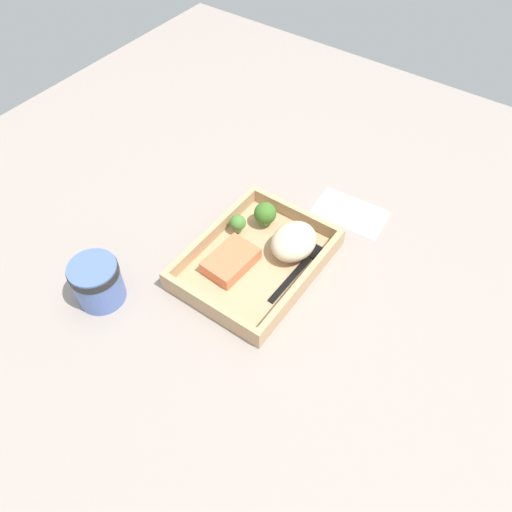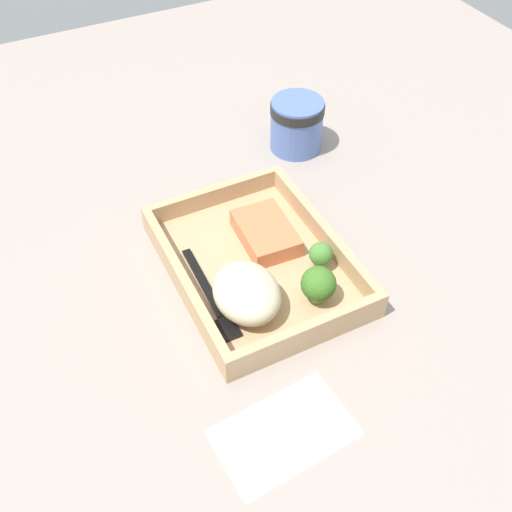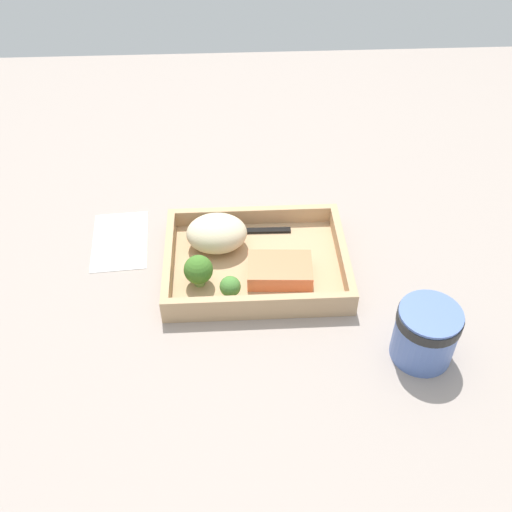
% 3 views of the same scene
% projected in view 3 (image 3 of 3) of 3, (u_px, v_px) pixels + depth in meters
% --- Properties ---
extents(ground_plane, '(1.60, 1.60, 0.02)m').
position_uv_depth(ground_plane, '(256.00, 273.00, 0.96)').
color(ground_plane, gray).
extents(takeout_tray, '(0.28, 0.22, 0.01)m').
position_uv_depth(takeout_tray, '(256.00, 266.00, 0.95)').
color(takeout_tray, tan).
rests_on(takeout_tray, ground_plane).
extents(tray_rim, '(0.28, 0.22, 0.03)m').
position_uv_depth(tray_rim, '(256.00, 256.00, 0.94)').
color(tray_rim, tan).
rests_on(tray_rim, takeout_tray).
extents(salmon_fillet, '(0.10, 0.07, 0.03)m').
position_uv_depth(salmon_fillet, '(280.00, 270.00, 0.92)').
color(salmon_fillet, '#DE7147').
rests_on(salmon_fillet, takeout_tray).
extents(mashed_potatoes, '(0.10, 0.08, 0.06)m').
position_uv_depth(mashed_potatoes, '(217.00, 233.00, 0.96)').
color(mashed_potatoes, beige).
rests_on(mashed_potatoes, takeout_tray).
extents(broccoli_floret_1, '(0.04, 0.04, 0.05)m').
position_uv_depth(broccoli_floret_1, '(198.00, 270.00, 0.89)').
color(broccoli_floret_1, '#739E54').
rests_on(broccoli_floret_1, takeout_tray).
extents(broccoli_floret_2, '(0.03, 0.03, 0.04)m').
position_uv_depth(broccoli_floret_2, '(230.00, 287.00, 0.88)').
color(broccoli_floret_2, '#78A55D').
rests_on(broccoli_floret_2, takeout_tray).
extents(fork, '(0.16, 0.02, 0.00)m').
position_uv_depth(fork, '(235.00, 231.00, 1.00)').
color(fork, black).
rests_on(fork, takeout_tray).
extents(paper_cup, '(0.09, 0.09, 0.08)m').
position_uv_depth(paper_cup, '(426.00, 332.00, 0.80)').
color(paper_cup, '#526DB4').
rests_on(paper_cup, ground_plane).
extents(receipt_slip, '(0.10, 0.15, 0.00)m').
position_uv_depth(receipt_slip, '(120.00, 240.00, 1.00)').
color(receipt_slip, white).
rests_on(receipt_slip, ground_plane).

